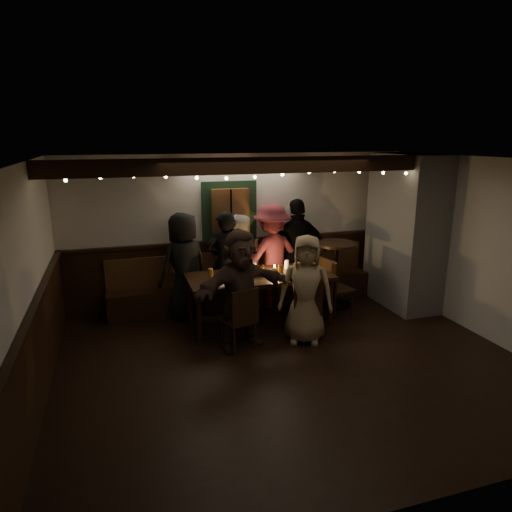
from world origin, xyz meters
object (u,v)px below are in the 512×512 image
object	(u,v)px
dining_table	(260,279)
person_g	(306,289)
chair_near_right	(307,305)
person_d	(272,256)
person_a	(184,265)
person_e	(297,251)
chair_end	(333,284)
person_f	(241,289)
chair_near_left	(242,316)
high_top	(336,266)
person_b	(225,262)
person_c	(238,262)

from	to	relation	value
dining_table	person_g	world-z (taller)	person_g
chair_near_right	person_d	world-z (taller)	person_d
person_a	person_d	bearing A→B (deg)	158.73
person_d	person_e	distance (m)	0.51
person_a	person_g	xyz separation A→B (m)	(1.49, -1.47, -0.08)
chair_end	person_d	world-z (taller)	person_d
person_a	dining_table	bearing A→B (deg)	125.32
chair_end	person_f	distance (m)	1.86
chair_near_left	person_d	xyz separation A→B (m)	(0.96, 1.53, 0.38)
chair_end	high_top	xyz separation A→B (m)	(0.28, 0.46, 0.16)
chair_near_right	dining_table	bearing A→B (deg)	122.63
high_top	chair_end	bearing A→B (deg)	-121.29
chair_near_right	person_f	distance (m)	1.04
chair_near_right	person_g	size ratio (longest dim) A/B	0.58
high_top	person_a	xyz separation A→B (m)	(-2.56, 0.29, 0.15)
dining_table	chair_near_left	bearing A→B (deg)	-122.52
person_d	person_f	xyz separation A→B (m)	(-0.94, -1.41, -0.05)
person_b	person_f	distance (m)	1.39
person_d	person_f	distance (m)	1.70
person_g	chair_near_right	bearing A→B (deg)	69.85
chair_end	person_g	world-z (taller)	person_g
chair_end	dining_table	bearing A→B (deg)	176.26
person_a	person_c	bearing A→B (deg)	163.81
chair_end	person_e	distance (m)	0.97
chair_end	chair_near_right	bearing A→B (deg)	-137.97
person_a	person_e	world-z (taller)	person_e
person_a	person_g	size ratio (longest dim) A/B	1.10
chair_end	chair_near_left	bearing A→B (deg)	-156.91
high_top	person_d	world-z (taller)	person_d
chair_near_right	person_g	world-z (taller)	person_g
dining_table	person_a	distance (m)	1.26
chair_end	person_d	bearing A→B (deg)	134.85
person_d	person_g	size ratio (longest dim) A/B	1.14
person_c	person_d	bearing A→B (deg)	-164.95
dining_table	person_b	distance (m)	0.79
person_e	person_c	bearing A→B (deg)	0.89
person_f	person_g	xyz separation A→B (m)	(0.92, -0.10, -0.06)
chair_near_right	person_b	world-z (taller)	person_b
chair_near_right	person_c	size ratio (longest dim) A/B	0.56
chair_near_left	chair_near_right	size ratio (longest dim) A/B	0.99
person_e	dining_table	bearing A→B (deg)	40.05
chair_near_right	chair_end	xyz separation A→B (m)	(0.74, 0.67, 0.04)
high_top	person_g	xyz separation A→B (m)	(-1.08, -1.18, 0.07)
high_top	person_d	distance (m)	1.12
person_f	person_e	bearing A→B (deg)	28.80
person_g	person_b	bearing A→B (deg)	142.33
chair_near_left	person_f	distance (m)	0.36
person_f	chair_end	bearing A→B (deg)	3.11
person_f	person_c	bearing A→B (deg)	59.10
chair_near_left	person_g	distance (m)	0.98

